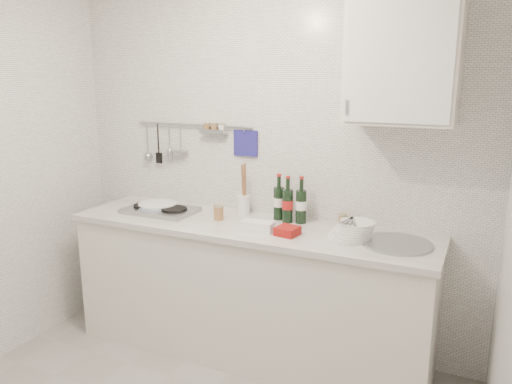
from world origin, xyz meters
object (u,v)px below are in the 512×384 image
at_px(wall_cabinet, 403,61).
at_px(plate_stack_hob, 156,207).
at_px(plate_stack_sink, 353,231).
at_px(utensil_crock, 244,202).
at_px(wine_bottles, 289,199).

xyz_separation_m(wall_cabinet, plate_stack_hob, (-1.66, -0.08, -1.00)).
relative_size(plate_stack_sink, utensil_crock, 0.74).
relative_size(wall_cabinet, wine_bottles, 2.26).
xyz_separation_m(wine_bottles, utensil_crock, (-0.35, 0.03, -0.07)).
height_order(plate_stack_hob, utensil_crock, utensil_crock).
bearing_deg(utensil_crock, plate_stack_sink, -14.19).
xyz_separation_m(plate_stack_hob, wine_bottles, (0.97, 0.14, 0.13)).
bearing_deg(plate_stack_hob, wall_cabinet, 2.88).
bearing_deg(wall_cabinet, plate_stack_hob, -177.12).
relative_size(plate_stack_hob, plate_stack_sink, 1.11).
bearing_deg(plate_stack_sink, wine_bottles, 159.55).
bearing_deg(plate_stack_hob, wine_bottles, 8.17).
bearing_deg(wall_cabinet, utensil_crock, 175.16).
relative_size(wall_cabinet, utensil_crock, 1.90).
distance_m(wall_cabinet, plate_stack_sink, 1.01).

